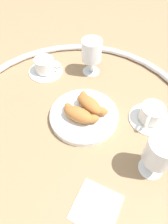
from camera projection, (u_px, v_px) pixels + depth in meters
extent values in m
plane|color=#997551|center=(77.00, 121.00, 0.68)|extent=(2.20, 2.20, 0.00)
torus|color=silver|center=(76.00, 118.00, 0.67)|extent=(0.82, 0.82, 0.02)
cylinder|color=white|center=(84.00, 116.00, 0.68)|extent=(0.23, 0.23, 0.02)
torus|color=white|center=(84.00, 114.00, 0.67)|extent=(0.23, 0.23, 0.01)
ellipsoid|color=#AD6B33|center=(78.00, 114.00, 0.64)|extent=(0.10, 0.06, 0.04)
ellipsoid|color=#AD6B33|center=(92.00, 118.00, 0.64)|extent=(0.05, 0.05, 0.03)
ellipsoid|color=#AD6B33|center=(69.00, 108.00, 0.67)|extent=(0.05, 0.05, 0.03)
ellipsoid|color=#AD6B33|center=(89.00, 104.00, 0.67)|extent=(0.11, 0.09, 0.04)
ellipsoid|color=#AD6B33|center=(101.00, 111.00, 0.66)|extent=(0.05, 0.03, 0.03)
ellipsoid|color=#AD6B33|center=(84.00, 97.00, 0.70)|extent=(0.05, 0.05, 0.03)
cylinder|color=white|center=(46.00, 71.00, 0.83)|extent=(0.14, 0.14, 0.01)
cylinder|color=white|center=(45.00, 65.00, 0.80)|extent=(0.08, 0.08, 0.05)
cylinder|color=brown|center=(44.00, 60.00, 0.79)|extent=(0.07, 0.07, 0.01)
torus|color=white|center=(56.00, 65.00, 0.80)|extent=(0.04, 0.02, 0.04)
cylinder|color=white|center=(150.00, 119.00, 0.68)|extent=(0.14, 0.14, 0.01)
cylinder|color=white|center=(152.00, 113.00, 0.66)|extent=(0.08, 0.08, 0.05)
cylinder|color=#937A60|center=(154.00, 108.00, 0.64)|extent=(0.07, 0.07, 0.01)
torus|color=white|center=(147.00, 122.00, 0.63)|extent=(0.02, 0.04, 0.04)
cylinder|color=white|center=(150.00, 168.00, 0.57)|extent=(0.07, 0.07, 0.01)
cylinder|color=white|center=(153.00, 164.00, 0.55)|extent=(0.01, 0.01, 0.05)
cylinder|color=white|center=(160.00, 152.00, 0.50)|extent=(0.08, 0.08, 0.08)
cylinder|color=yellow|center=(160.00, 153.00, 0.50)|extent=(0.07, 0.07, 0.06)
cylinder|color=white|center=(91.00, 71.00, 0.83)|extent=(0.07, 0.07, 0.01)
cylinder|color=white|center=(91.00, 65.00, 0.81)|extent=(0.01, 0.01, 0.05)
cylinder|color=white|center=(92.00, 50.00, 0.76)|extent=(0.08, 0.08, 0.08)
cylinder|color=gold|center=(92.00, 52.00, 0.76)|extent=(0.07, 0.07, 0.06)
cube|color=silver|center=(96.00, 207.00, 0.51)|extent=(0.12, 0.12, 0.01)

